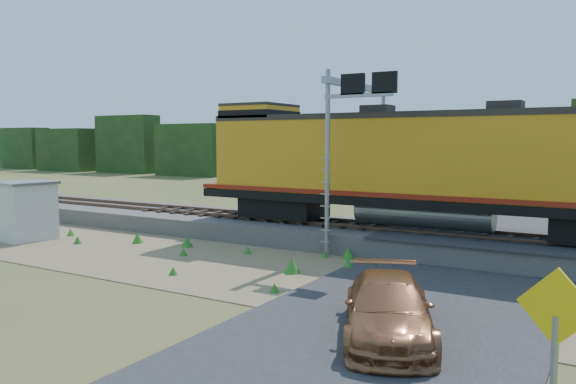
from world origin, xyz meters
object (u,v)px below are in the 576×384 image
Objects in this scene: shed at (25,211)px; road_sign at (555,352)px; locomotive at (417,164)px; car at (388,309)px; signal_gantry at (360,119)px.

road_sign is (21.74, -7.65, 0.49)m from shed.
locomotive is 16.87m from shed.
road_sign reaches higher than shed.
road_sign is at bearing -71.27° from car.
locomotive is 4.21× the size of car.
car is at bearing -5.20° from shed.
road_sign is at bearing -13.55° from shed.
road_sign is 5.65m from car.
shed is 15.02m from signal_gantry.
car is at bearing -62.90° from signal_gantry.
locomotive is 10.57m from car.
shed reaches higher than car.
signal_gantry is 2.44× the size of road_sign.
signal_gantry is 16.14m from road_sign.
signal_gantry is (-2.15, -0.66, 1.79)m from locomotive.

